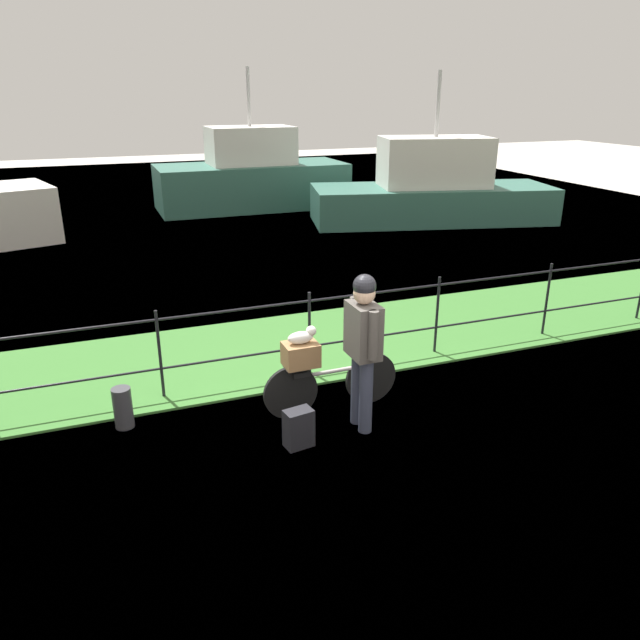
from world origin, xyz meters
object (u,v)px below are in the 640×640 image
Objects in this scene: bicycle_main at (330,384)px; moored_boat_mid at (252,178)px; backpack_on_paving at (299,428)px; terrier_dog at (303,336)px; wooden_crate at (301,354)px; moored_boat_far at (432,192)px; cyclist_person at (363,339)px; mooring_bollard at (123,408)px.

bicycle_main is 0.28× the size of moored_boat_mid.
backpack_on_paving is at bearing -102.98° from moored_boat_mid.
wooden_crate is at bearing -179.28° from terrier_dog.
moored_boat_far reaches higher than terrier_dog.
moored_boat_far is (6.95, 9.23, 0.59)m from backpack_on_paving.
moored_boat_mid reaches higher than terrier_dog.
cyclist_person is (0.18, -0.45, 0.68)m from bicycle_main.
bicycle_main is 0.69m from terrier_dog.
terrier_dog is (0.02, 0.00, 0.20)m from wooden_crate.
cyclist_person is at bearing -20.72° from mooring_bollard.
moored_boat_far is (3.98, -3.68, -0.09)m from moored_boat_mid.
terrier_dog is 12.63m from moored_boat_mid.
wooden_crate is 0.91× the size of backpack_on_paving.
cyclist_person is 0.25× the size of moored_boat_far.
moored_boat_far is (6.21, 9.10, -0.21)m from cyclist_person.
bicycle_main is 0.83m from cyclist_person.
terrier_dog is at bearing -13.44° from mooring_bollard.
bicycle_main is at bearing -101.05° from moored_boat_mid.
moored_boat_far is (8.56, 8.22, 0.57)m from mooring_bollard.
moored_boat_mid is (2.97, 12.90, 0.68)m from backpack_on_paving.
wooden_crate is 10.96m from moored_boat_far.
mooring_bollard is at bearing -41.61° from backpack_on_paving.
moored_boat_mid is (2.72, 12.34, -0.06)m from terrier_dog.
wooden_crate is 0.73m from cyclist_person.
wooden_crate is at bearing -13.62° from mooring_bollard.
mooring_bollard reaches higher than backpack_on_paving.
bicycle_main is 0.81m from backpack_on_paving.
terrier_dog is 0.06× the size of moored_boat_mid.
backpack_on_paving is (-0.25, -0.57, -0.74)m from terrier_dog.
cyclist_person is at bearing -68.62° from bicycle_main.
moored_boat_far is at bearing 52.27° from terrier_dog.
terrier_dog reaches higher than mooring_bollard.
moored_boat_mid is at bearing 137.23° from moored_boat_far.
backpack_on_paving is at bearing -113.82° from terrier_dog.
backpack_on_paving is 11.57m from moored_boat_far.
terrier_dog is 0.79× the size of backpack_on_paving.
bicycle_main is at bearing -144.10° from backpack_on_paving.
cyclist_person is 4.21× the size of backpack_on_paving.
wooden_crate is 0.05× the size of moored_boat_far.
terrier_dog is at bearing 137.80° from cyclist_person.
moored_boat_far is at bearing 52.17° from wooden_crate.
backpack_on_paving is (-0.23, -0.57, -0.53)m from wooden_crate.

